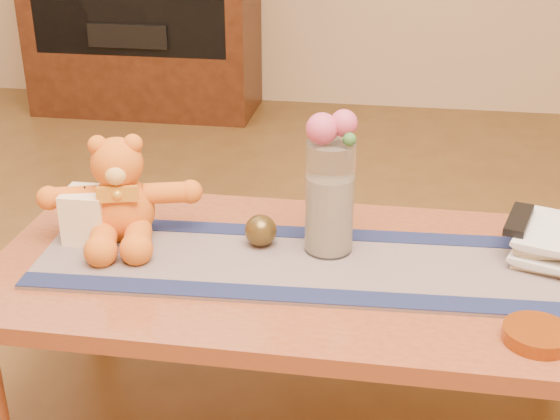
% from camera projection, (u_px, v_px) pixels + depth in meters
% --- Properties ---
extents(coffee_table_top, '(1.40, 0.70, 0.04)m').
position_uv_depth(coffee_table_top, '(302.00, 272.00, 1.71)').
color(coffee_table_top, brown).
rests_on(coffee_table_top, floor).
extents(table_leg_bl, '(0.07, 0.07, 0.41)m').
position_uv_depth(table_leg_bl, '(92.00, 274.00, 2.16)').
color(table_leg_bl, brown).
rests_on(table_leg_bl, floor).
extents(table_leg_br, '(0.07, 0.07, 0.41)m').
position_uv_depth(table_leg_br, '(559.00, 313.00, 1.97)').
color(table_leg_br, brown).
rests_on(table_leg_br, floor).
extents(persian_runner, '(1.22, 0.41, 0.01)m').
position_uv_depth(persian_runner, '(305.00, 263.00, 1.70)').
color(persian_runner, '#171E42').
rests_on(persian_runner, coffee_table_top).
extents(runner_border_near, '(1.20, 0.12, 0.00)m').
position_uv_depth(runner_border_near, '(299.00, 295.00, 1.57)').
color(runner_border_near, '#161E43').
rests_on(runner_border_near, persian_runner).
extents(runner_border_far, '(1.20, 0.12, 0.00)m').
position_uv_depth(runner_border_far, '(310.00, 233.00, 1.83)').
color(runner_border_far, '#161E43').
rests_on(runner_border_far, persian_runner).
extents(teddy_bear, '(0.42, 0.38, 0.24)m').
position_uv_depth(teddy_bear, '(120.00, 189.00, 1.77)').
color(teddy_bear, orange).
rests_on(teddy_bear, persian_runner).
extents(pillar_candle, '(0.10, 0.10, 0.12)m').
position_uv_depth(pillar_candle, '(88.00, 215.00, 1.78)').
color(pillar_candle, '#FFE3BB').
rests_on(pillar_candle, persian_runner).
extents(candle_wick, '(0.00, 0.00, 0.01)m').
position_uv_depth(candle_wick, '(85.00, 189.00, 1.75)').
color(candle_wick, black).
rests_on(candle_wick, pillar_candle).
extents(glass_vase, '(0.11, 0.11, 0.26)m').
position_uv_depth(glass_vase, '(330.00, 198.00, 1.70)').
color(glass_vase, silver).
rests_on(glass_vase, persian_runner).
extents(potpourri_fill, '(0.09, 0.09, 0.18)m').
position_uv_depth(potpourri_fill, '(329.00, 214.00, 1.71)').
color(potpourri_fill, beige).
rests_on(potpourri_fill, glass_vase).
extents(rose_left, '(0.07, 0.07, 0.07)m').
position_uv_depth(rose_left, '(322.00, 129.00, 1.62)').
color(rose_left, '#BF4366').
rests_on(rose_left, glass_vase).
extents(rose_right, '(0.06, 0.06, 0.06)m').
position_uv_depth(rose_right, '(344.00, 123.00, 1.62)').
color(rose_right, '#BF4366').
rests_on(rose_right, glass_vase).
extents(blue_flower_back, '(0.04, 0.04, 0.04)m').
position_uv_depth(blue_flower_back, '(338.00, 126.00, 1.66)').
color(blue_flower_back, '#4A59A1').
rests_on(blue_flower_back, glass_vase).
extents(blue_flower_side, '(0.04, 0.04, 0.04)m').
position_uv_depth(blue_flower_side, '(319.00, 131.00, 1.66)').
color(blue_flower_side, '#4A59A1').
rests_on(blue_flower_side, glass_vase).
extents(leaf_sprig, '(0.03, 0.03, 0.03)m').
position_uv_depth(leaf_sprig, '(349.00, 139.00, 1.61)').
color(leaf_sprig, '#33662D').
rests_on(leaf_sprig, glass_vase).
extents(bronze_ball, '(0.08, 0.08, 0.08)m').
position_uv_depth(bronze_ball, '(261.00, 231.00, 1.76)').
color(bronze_ball, '#4D3B19').
rests_on(bronze_ball, persian_runner).
extents(book_bottom, '(0.21, 0.25, 0.02)m').
position_uv_depth(book_bottom, '(515.00, 247.00, 1.76)').
color(book_bottom, beige).
rests_on(book_bottom, coffee_table_top).
extents(book_lower, '(0.23, 0.27, 0.02)m').
position_uv_depth(book_lower, '(518.00, 241.00, 1.74)').
color(book_lower, beige).
rests_on(book_lower, book_bottom).
extents(book_upper, '(0.20, 0.25, 0.02)m').
position_uv_depth(book_upper, '(515.00, 231.00, 1.75)').
color(book_upper, beige).
rests_on(book_upper, book_lower).
extents(book_top, '(0.23, 0.26, 0.02)m').
position_uv_depth(book_top, '(520.00, 226.00, 1.73)').
color(book_top, beige).
rests_on(book_top, book_upper).
extents(tv_remote, '(0.09, 0.17, 0.02)m').
position_uv_depth(tv_remote, '(519.00, 220.00, 1.72)').
color(tv_remote, black).
rests_on(tv_remote, book_top).
extents(amber_dish, '(0.14, 0.14, 0.03)m').
position_uv_depth(amber_dish, '(537.00, 335.00, 1.42)').
color(amber_dish, '#BF5914').
rests_on(amber_dish, coffee_table_top).
extents(media_cabinet, '(1.20, 0.50, 1.10)m').
position_uv_depth(media_cabinet, '(143.00, 10.00, 4.06)').
color(media_cabinet, black).
rests_on(media_cabinet, floor).
extents(stereo_lower, '(0.42, 0.28, 0.12)m').
position_uv_depth(stereo_lower, '(136.00, 31.00, 3.98)').
color(stereo_lower, black).
rests_on(stereo_lower, media_cabinet).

